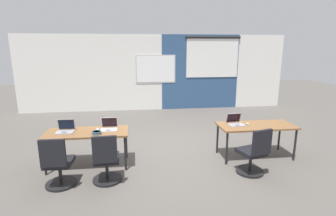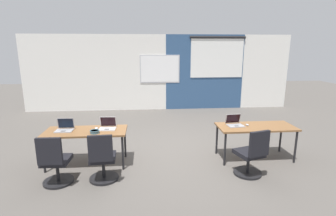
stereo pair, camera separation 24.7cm
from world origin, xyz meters
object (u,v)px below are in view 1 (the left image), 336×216
object	(u,v)px
chair_near_right_inner	(254,155)
mouse_near_right_inner	(248,124)
snack_bowl	(97,132)
laptop_near_right_inner	(235,122)
chair_near_left_end	(58,166)
chair_near_left_inner	(106,163)
laptop_near_left_inner	(109,127)
desk_near_left	(87,134)
desk_near_right	(256,128)
mouse_near_left_inner	(98,129)
laptop_near_left_end	(65,129)

from	to	relation	value
chair_near_right_inner	mouse_near_right_inner	bearing A→B (deg)	-121.70
chair_near_right_inner	snack_bowl	size ratio (longest dim) A/B	5.18
chair_near_right_inner	snack_bowl	xyz separation A→B (m)	(-2.89, 0.58, 0.38)
laptop_near_right_inner	snack_bowl	bearing A→B (deg)	179.67
chair_near_left_end	chair_near_right_inner	world-z (taller)	same
mouse_near_right_inner	chair_near_left_inner	world-z (taller)	chair_near_left_inner
chair_near_left_end	laptop_near_left_inner	bearing A→B (deg)	-130.40
laptop_near_left_inner	chair_near_left_inner	xyz separation A→B (m)	(0.00, -0.81, -0.39)
desk_near_left	desk_near_right	xyz separation A→B (m)	(3.50, 0.00, 0.00)
chair_near_right_inner	snack_bowl	bearing A→B (deg)	-27.70
laptop_near_right_inner	chair_near_left_inner	xyz separation A→B (m)	(-2.64, -0.81, -0.39)
chair_near_right_inner	mouse_near_left_inner	size ratio (longest dim) A/B	8.48
chair_near_right_inner	laptop_near_left_end	bearing A→B (deg)	-29.29
laptop_near_right_inner	desk_near_left	bearing A→B (deg)	175.81
mouse_near_right_inner	snack_bowl	world-z (taller)	snack_bowl
mouse_near_right_inner	snack_bowl	distance (m)	3.12
snack_bowl	chair_near_left_inner	bearing A→B (deg)	-68.49
chair_near_left_end	chair_near_right_inner	distance (m)	3.47
laptop_near_left_end	snack_bowl	xyz separation A→B (m)	(0.62, -0.23, -0.02)
laptop_near_left_inner	mouse_near_left_inner	distance (m)	0.23
laptop_near_right_inner	mouse_near_left_inner	world-z (taller)	laptop_near_right_inner
laptop_near_right_inner	mouse_near_left_inner	xyz separation A→B (m)	(-2.87, 0.00, -0.03)
chair_near_right_inner	laptop_near_right_inner	bearing A→B (deg)	-103.57
desk_near_left	chair_near_left_inner	xyz separation A→B (m)	(0.43, -0.73, -0.28)
chair_near_left_end	laptop_near_right_inner	xyz separation A→B (m)	(3.43, 0.86, 0.39)
chair_near_left_end	laptop_near_right_inner	bearing A→B (deg)	-163.98
desk_near_right	laptop_near_right_inner	size ratio (longest dim) A/B	4.48
chair_near_right_inner	chair_near_left_inner	size ratio (longest dim) A/B	1.00
chair_near_left_end	desk_near_right	bearing A→B (deg)	-166.61
snack_bowl	laptop_near_left_inner	bearing A→B (deg)	52.10
laptop_near_left_inner	snack_bowl	world-z (taller)	laptop_near_left_inner
desk_near_right	laptop_near_right_inner	xyz separation A→B (m)	(-0.43, 0.08, 0.11)
desk_near_right	chair_near_left_end	bearing A→B (deg)	-168.60
desk_near_left	desk_near_right	world-z (taller)	same
snack_bowl	laptop_near_right_inner	bearing A→B (deg)	5.32
desk_near_right	snack_bowl	size ratio (longest dim) A/B	9.01
chair_near_left_inner	laptop_near_right_inner	bearing A→B (deg)	-165.85
chair_near_left_end	snack_bowl	distance (m)	0.91
desk_near_right	mouse_near_right_inner	world-z (taller)	mouse_near_right_inner
desk_near_left	chair_near_right_inner	size ratio (longest dim) A/B	1.74
mouse_near_right_inner	laptop_near_left_inner	world-z (taller)	laptop_near_left_inner
desk_near_right	mouse_near_left_inner	size ratio (longest dim) A/B	14.75
desk_near_right	desk_near_left	bearing A→B (deg)	180.00
chair_near_left_end	laptop_near_left_inner	size ratio (longest dim) A/B	2.69
laptop_near_left_end	laptop_near_right_inner	bearing A→B (deg)	2.51
desk_near_left	mouse_near_left_inner	bearing A→B (deg)	21.92
chair_near_left_end	mouse_near_right_inner	size ratio (longest dim) A/B	9.13
chair_near_right_inner	laptop_near_left_inner	world-z (taller)	laptop_near_left_inner
laptop_near_left_end	laptop_near_right_inner	distance (m)	3.47
desk_near_left	mouse_near_left_inner	size ratio (longest dim) A/B	14.75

